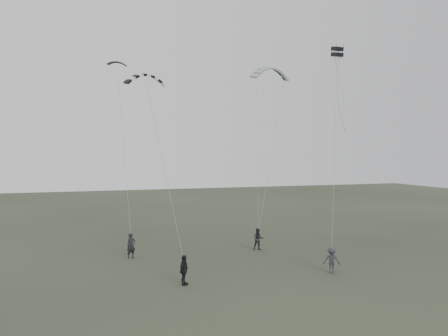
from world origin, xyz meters
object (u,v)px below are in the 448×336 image
object	(u,v)px
kite_dark_small	(117,62)
kite_striped	(146,75)
flyer_right	(258,239)
kite_box	(337,52)
flyer_left	(131,246)
kite_pale_large	(271,68)
flyer_center	(184,270)
flyer_far	(332,260)

from	to	relation	value
kite_dark_small	kite_striped	size ratio (longest dim) A/B	0.57
flyer_right	kite_box	size ratio (longest dim) A/B	2.43
flyer_right	kite_dark_small	size ratio (longest dim) A/B	1.15
flyer_left	kite_dark_small	world-z (taller)	kite_dark_small
flyer_left	kite_pale_large	size ratio (longest dim) A/B	0.45
kite_striped	flyer_left	bearing A→B (deg)	87.06
flyer_left	kite_dark_small	size ratio (longest dim) A/B	1.22
flyer_left	kite_dark_small	bearing A→B (deg)	81.21
kite_box	flyer_right	bearing A→B (deg)	143.94
flyer_left	flyer_center	xyz separation A→B (m)	(2.35, -7.92, -0.04)
kite_pale_large	kite_box	world-z (taller)	kite_pale_large
flyer_center	kite_striped	world-z (taller)	kite_striped
flyer_center	kite_dark_small	bearing A→B (deg)	50.14
kite_pale_large	kite_box	size ratio (longest dim) A/B	5.72
kite_striped	kite_box	xyz separation A→B (m)	(15.11, 0.77, 2.76)
flyer_far	kite_dark_small	size ratio (longest dim) A/B	1.11
kite_striped	flyer_right	bearing A→B (deg)	11.63
flyer_center	flyer_far	bearing A→B (deg)	-57.30
flyer_right	flyer_far	xyz separation A→B (m)	(2.02, -8.00, -0.03)
kite_pale_large	flyer_far	bearing A→B (deg)	-108.89
kite_pale_large	kite_box	distance (m)	10.12
kite_striped	flyer_center	bearing A→B (deg)	-74.02
kite_dark_small	kite_striped	world-z (taller)	kite_dark_small
flyer_left	flyer_far	distance (m)	14.96
kite_box	kite_pale_large	bearing A→B (deg)	92.12
flyer_left	kite_box	distance (m)	22.07
flyer_far	kite_striped	distance (m)	17.59
flyer_right	kite_dark_small	distance (m)	18.81
flyer_far	kite_pale_large	size ratio (longest dim) A/B	0.41
flyer_left	kite_pale_large	distance (m)	22.23
flyer_left	kite_box	size ratio (longest dim) A/B	2.58
flyer_right	kite_striped	distance (m)	16.28
flyer_right	kite_box	world-z (taller)	kite_box
flyer_left	flyer_right	xyz separation A→B (m)	(10.37, -0.39, -0.06)
kite_striped	flyer_far	bearing A→B (deg)	-29.31
flyer_right	flyer_left	bearing A→B (deg)	-168.85
flyer_right	kite_dark_small	bearing A→B (deg)	173.51
flyer_far	kite_box	xyz separation A→B (m)	(3.31, 4.77, 15.18)
kite_box	flyer_far	bearing A→B (deg)	-129.59
flyer_center	kite_box	world-z (taller)	kite_box
flyer_right	kite_box	bearing A→B (deg)	-17.88
flyer_left	kite_striped	size ratio (longest dim) A/B	0.70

